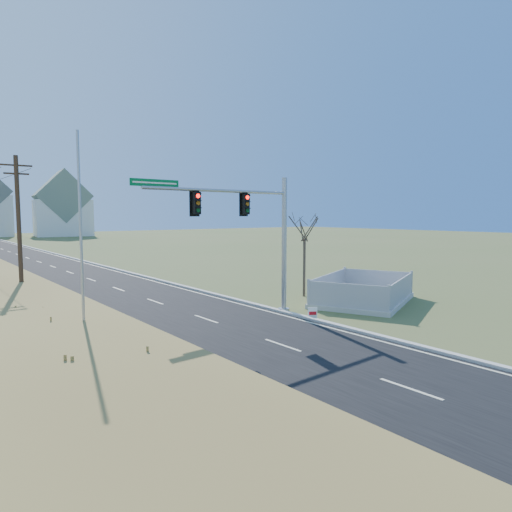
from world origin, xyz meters
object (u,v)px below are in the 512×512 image
(bare_tree, at_px, (305,226))
(fence_enclosure, at_px, (363,297))
(flagpole, at_px, (82,266))
(traffic_signal_mast, at_px, (259,232))
(open_sign, at_px, (313,313))

(bare_tree, bearing_deg, fence_enclosure, -69.30)
(fence_enclosure, height_order, bare_tree, bare_tree)
(flagpole, bearing_deg, fence_enclosure, -0.42)
(fence_enclosure, bearing_deg, bare_tree, 86.99)
(traffic_signal_mast, height_order, flagpole, flagpole)
(flagpole, relative_size, bare_tree, 1.48)
(open_sign, bearing_deg, bare_tree, 81.75)
(traffic_signal_mast, xyz_separation_m, open_sign, (1.88, -2.17, -4.23))
(flagpole, xyz_separation_m, bare_tree, (15.51, 3.66, 1.24))
(fence_enclosure, distance_m, bare_tree, 5.97)
(fence_enclosure, xyz_separation_m, flagpole, (-16.94, 0.13, 3.14))
(traffic_signal_mast, relative_size, open_sign, 15.45)
(traffic_signal_mast, distance_m, flagpole, 9.42)
(traffic_signal_mast, distance_m, fence_enclosure, 8.76)
(open_sign, height_order, flagpole, flagpole)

